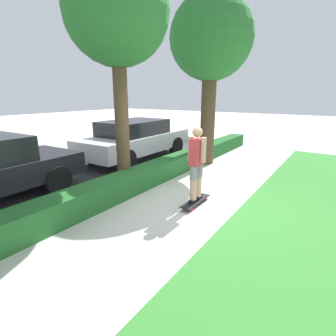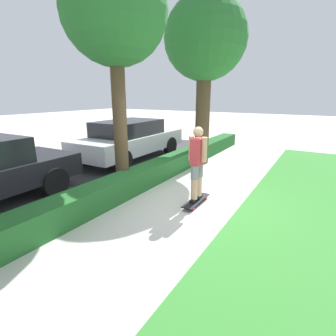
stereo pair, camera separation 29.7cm
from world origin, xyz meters
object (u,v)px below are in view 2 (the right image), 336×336
tree_mid (115,14)px  parked_car_middle (130,139)px  skater_person (197,162)px  tree_far (205,41)px  skateboard (196,201)px

tree_mid → parked_car_middle: (2.56, 1.78, -3.28)m
skater_person → tree_mid: (-0.04, 2.07, 3.10)m
tree_far → parked_car_middle: tree_far is taller
skater_person → skateboard: bearing=-63.4°
skateboard → parked_car_middle: 4.65m
skater_person → tree_far: (3.48, 1.43, 3.03)m
skater_person → tree_mid: bearing=91.2°
skater_person → tree_mid: tree_mid is taller
parked_car_middle → tree_far: bearing=-69.0°
skater_person → tree_far: bearing=22.3°
skater_person → parked_car_middle: bearing=56.8°
tree_far → parked_car_middle: bearing=111.8°
skater_person → parked_car_middle: skater_person is taller
skateboard → skater_person: size_ratio=0.62×
skateboard → tree_mid: bearing=91.2°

